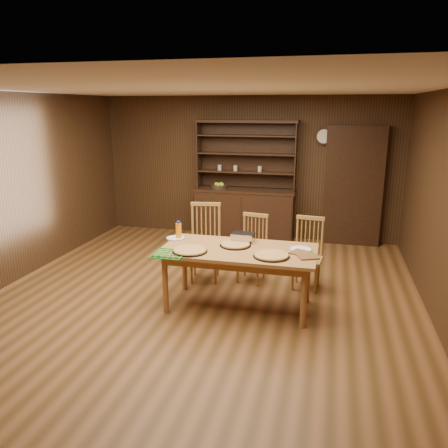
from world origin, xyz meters
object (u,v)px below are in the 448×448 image
(chair_left, at_px, (205,239))
(juice_bottle, at_px, (179,231))
(dining_table, at_px, (239,255))
(chair_center, at_px, (253,246))
(china_hutch, at_px, (245,208))
(chair_right, at_px, (308,250))

(chair_left, xyz_separation_m, juice_bottle, (-0.17, -0.61, 0.28))
(juice_bottle, bearing_deg, dining_table, -14.88)
(chair_left, relative_size, chair_center, 1.14)
(chair_left, height_order, chair_center, chair_left)
(chair_center, bearing_deg, juice_bottle, -130.84)
(china_hutch, bearing_deg, juice_bottle, -97.31)
(chair_center, bearing_deg, dining_table, -81.09)
(chair_left, xyz_separation_m, chair_center, (0.67, 0.09, -0.08))
(chair_center, height_order, juice_bottle, juice_bottle)
(dining_table, bearing_deg, juice_bottle, 165.12)
(chair_right, bearing_deg, chair_left, -172.43)
(china_hutch, height_order, dining_table, china_hutch)
(china_hutch, distance_m, dining_table, 2.92)
(juice_bottle, bearing_deg, china_hutch, 82.69)
(china_hutch, distance_m, chair_left, 2.05)
(dining_table, distance_m, juice_bottle, 0.89)
(china_hutch, xyz_separation_m, chair_left, (-0.17, -2.05, -0.02))
(chair_left, distance_m, chair_right, 1.44)
(juice_bottle, bearing_deg, chair_right, 21.69)
(china_hutch, bearing_deg, chair_left, -94.62)
(dining_table, height_order, chair_center, chair_center)
(chair_center, distance_m, juice_bottle, 1.16)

